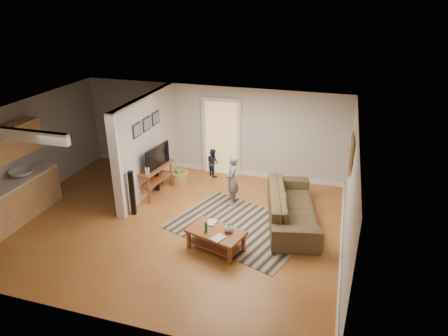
{
  "coord_description": "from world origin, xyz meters",
  "views": [
    {
      "loc": [
        3.36,
        -7.11,
        4.83
      ],
      "look_at": [
        0.98,
        0.9,
        1.1
      ],
      "focal_mm": 32.0,
      "sensor_mm": 36.0,
      "label": 1
    }
  ],
  "objects_px": {
    "tv_console": "(155,169)",
    "child": "(232,203)",
    "speaker_left": "(132,193)",
    "coffee_table": "(217,235)",
    "toy_basket": "(180,177)",
    "sofa": "(291,221)",
    "speaker_right": "(156,171)",
    "toddler": "(213,175)"
  },
  "relations": [
    {
      "from": "speaker_left",
      "to": "toy_basket",
      "type": "xyz_separation_m",
      "value": [
        0.4,
        1.85,
        -0.37
      ]
    },
    {
      "from": "coffee_table",
      "to": "tv_console",
      "type": "relative_size",
      "value": 0.99
    },
    {
      "from": "coffee_table",
      "to": "tv_console",
      "type": "xyz_separation_m",
      "value": [
        -2.23,
        1.88,
        0.35
      ]
    },
    {
      "from": "sofa",
      "to": "speaker_right",
      "type": "bearing_deg",
      "value": 68.89
    },
    {
      "from": "speaker_right",
      "to": "toddler",
      "type": "bearing_deg",
      "value": 24.62
    },
    {
      "from": "sofa",
      "to": "toy_basket",
      "type": "xyz_separation_m",
      "value": [
        -3.2,
        1.12,
        0.18
      ]
    },
    {
      "from": "tv_console",
      "to": "speaker_left",
      "type": "relative_size",
      "value": 1.15
    },
    {
      "from": "speaker_right",
      "to": "toddler",
      "type": "height_order",
      "value": "speaker_right"
    },
    {
      "from": "child",
      "to": "toddler",
      "type": "relative_size",
      "value": 1.59
    },
    {
      "from": "coffee_table",
      "to": "speaker_right",
      "type": "distance_m",
      "value": 3.1
    },
    {
      "from": "tv_console",
      "to": "speaker_left",
      "type": "height_order",
      "value": "speaker_left"
    },
    {
      "from": "toy_basket",
      "to": "tv_console",
      "type": "bearing_deg",
      "value": -113.9
    },
    {
      "from": "speaker_left",
      "to": "toy_basket",
      "type": "bearing_deg",
      "value": 60.69
    },
    {
      "from": "tv_console",
      "to": "toy_basket",
      "type": "xyz_separation_m",
      "value": [
        0.34,
        0.76,
        -0.52
      ]
    },
    {
      "from": "speaker_right",
      "to": "sofa",
      "type": "bearing_deg",
      "value": -33.41
    },
    {
      "from": "speaker_left",
      "to": "speaker_right",
      "type": "height_order",
      "value": "speaker_right"
    },
    {
      "from": "tv_console",
      "to": "toy_basket",
      "type": "relative_size",
      "value": 2.6
    },
    {
      "from": "tv_console",
      "to": "speaker_left",
      "type": "bearing_deg",
      "value": -85.41
    },
    {
      "from": "child",
      "to": "speaker_right",
      "type": "bearing_deg",
      "value": -103.18
    },
    {
      "from": "sofa",
      "to": "speaker_left",
      "type": "distance_m",
      "value": 3.71
    },
    {
      "from": "speaker_right",
      "to": "toddler",
      "type": "distance_m",
      "value": 1.81
    },
    {
      "from": "coffee_table",
      "to": "toddler",
      "type": "bearing_deg",
      "value": 109.27
    },
    {
      "from": "speaker_left",
      "to": "child",
      "type": "height_order",
      "value": "speaker_left"
    },
    {
      "from": "speaker_right",
      "to": "child",
      "type": "distance_m",
      "value": 2.15
    },
    {
      "from": "speaker_left",
      "to": "toddler",
      "type": "distance_m",
      "value": 2.87
    },
    {
      "from": "coffee_table",
      "to": "tv_console",
      "type": "distance_m",
      "value": 2.94
    },
    {
      "from": "tv_console",
      "to": "child",
      "type": "bearing_deg",
      "value": 10.25
    },
    {
      "from": "sofa",
      "to": "toddler",
      "type": "xyz_separation_m",
      "value": [
        -2.48,
        1.85,
        0.0
      ]
    },
    {
      "from": "coffee_table",
      "to": "toy_basket",
      "type": "bearing_deg",
      "value": 125.71
    },
    {
      "from": "speaker_left",
      "to": "child",
      "type": "xyz_separation_m",
      "value": [
        2.08,
        1.17,
        -0.55
      ]
    },
    {
      "from": "speaker_left",
      "to": "child",
      "type": "distance_m",
      "value": 2.45
    },
    {
      "from": "tv_console",
      "to": "child",
      "type": "height_order",
      "value": "tv_console"
    },
    {
      "from": "coffee_table",
      "to": "toddler",
      "type": "xyz_separation_m",
      "value": [
        -1.18,
        3.37,
        -0.34
      ]
    },
    {
      "from": "sofa",
      "to": "coffee_table",
      "type": "relative_size",
      "value": 2.07
    },
    {
      "from": "tv_console",
      "to": "speaker_right",
      "type": "xyz_separation_m",
      "value": [
        -0.06,
        0.19,
        -0.13
      ]
    },
    {
      "from": "toy_basket",
      "to": "toddler",
      "type": "height_order",
      "value": "toy_basket"
    },
    {
      "from": "coffee_table",
      "to": "child",
      "type": "xyz_separation_m",
      "value": [
        -0.22,
        1.96,
        -0.34
      ]
    },
    {
      "from": "tv_console",
      "to": "coffee_table",
      "type": "bearing_deg",
      "value": -32.18
    },
    {
      "from": "coffee_table",
      "to": "speaker_left",
      "type": "bearing_deg",
      "value": 161.06
    },
    {
      "from": "tv_console",
      "to": "speaker_right",
      "type": "distance_m",
      "value": 0.24
    },
    {
      "from": "sofa",
      "to": "toddler",
      "type": "bearing_deg",
      "value": 40.86
    },
    {
      "from": "tv_console",
      "to": "speaker_right",
      "type": "relative_size",
      "value": 1.13
    }
  ]
}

